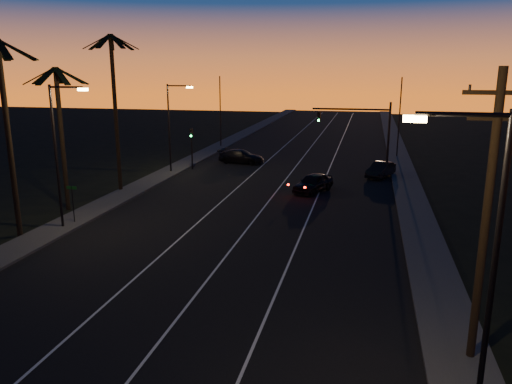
% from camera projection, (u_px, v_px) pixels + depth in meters
% --- Properties ---
extents(road, '(20.00, 170.00, 0.01)m').
position_uv_depth(road, '(264.00, 199.00, 38.91)').
color(road, black).
rests_on(road, ground).
extents(sidewalk_left, '(2.40, 170.00, 0.16)m').
position_uv_depth(sidewalk_left, '(132.00, 191.00, 41.30)').
color(sidewalk_left, '#353532').
rests_on(sidewalk_left, ground).
extents(sidewalk_right, '(2.40, 170.00, 0.16)m').
position_uv_depth(sidewalk_right, '(413.00, 207.00, 36.49)').
color(sidewalk_right, '#353532').
rests_on(sidewalk_right, ground).
extents(lane_stripe_left, '(0.12, 160.00, 0.01)m').
position_uv_depth(lane_stripe_left, '(227.00, 197.00, 39.56)').
color(lane_stripe_left, silver).
rests_on(lane_stripe_left, road).
extents(lane_stripe_mid, '(0.12, 160.00, 0.01)m').
position_uv_depth(lane_stripe_mid, '(270.00, 199.00, 38.80)').
color(lane_stripe_mid, silver).
rests_on(lane_stripe_mid, road).
extents(lane_stripe_right, '(0.12, 160.00, 0.01)m').
position_uv_depth(lane_stripe_right, '(315.00, 202.00, 38.05)').
color(lane_stripe_right, silver).
rests_on(lane_stripe_right, road).
extents(palm_near, '(4.25, 4.16, 11.53)m').
position_uv_depth(palm_near, '(6.00, 120.00, 28.56)').
color(palm_near, black).
rests_on(palm_near, ground).
extents(palm_mid, '(4.25, 4.16, 10.03)m').
position_uv_depth(palm_mid, '(60.00, 123.00, 34.56)').
color(palm_mid, black).
rests_on(palm_mid, ground).
extents(palm_far, '(4.25, 4.16, 12.53)m').
position_uv_depth(palm_far, '(115.00, 98.00, 39.70)').
color(palm_far, black).
rests_on(palm_far, ground).
extents(streetlight_left_near, '(2.55, 0.26, 9.00)m').
position_uv_depth(streetlight_left_near, '(59.00, 146.00, 30.47)').
color(streetlight_left_near, black).
rests_on(streetlight_left_near, ground).
extents(streetlight_left_far, '(2.55, 0.26, 8.50)m').
position_uv_depth(streetlight_left_far, '(172.00, 121.00, 47.56)').
color(streetlight_left_far, black).
rests_on(streetlight_left_far, ground).
extents(streetlight_right_near, '(2.55, 0.26, 9.00)m').
position_uv_depth(streetlight_right_near, '(483.00, 255.00, 12.62)').
color(streetlight_right_near, black).
rests_on(streetlight_right_near, ground).
extents(street_sign, '(0.70, 0.06, 2.60)m').
position_uv_depth(street_sign, '(73.00, 200.00, 32.32)').
color(street_sign, black).
rests_on(street_sign, ground).
extents(utility_pole, '(2.20, 0.28, 10.00)m').
position_uv_depth(utility_pole, '(487.00, 214.00, 16.22)').
color(utility_pole, black).
rests_on(utility_pole, ground).
extents(signal_mast, '(7.10, 0.41, 7.00)m').
position_uv_depth(signal_mast, '(363.00, 126.00, 45.69)').
color(signal_mast, black).
rests_on(signal_mast, ground).
extents(signal_post, '(0.28, 0.37, 4.20)m').
position_uv_depth(signal_post, '(192.00, 141.00, 49.71)').
color(signal_post, black).
rests_on(signal_post, ground).
extents(far_pole_left, '(0.14, 0.14, 9.00)m').
position_uv_depth(far_pole_left, '(220.00, 112.00, 63.86)').
color(far_pole_left, black).
rests_on(far_pole_left, ground).
extents(far_pole_right, '(0.14, 0.14, 9.00)m').
position_uv_depth(far_pole_right, '(399.00, 118.00, 56.30)').
color(far_pole_right, black).
rests_on(far_pole_right, ground).
extents(lead_car, '(3.52, 5.23, 1.52)m').
position_uv_depth(lead_car, '(313.00, 183.00, 41.02)').
color(lead_car, black).
rests_on(lead_car, road).
extents(right_car, '(2.93, 4.50, 1.40)m').
position_uv_depth(right_car, '(381.00, 170.00, 46.65)').
color(right_car, black).
rests_on(right_car, road).
extents(cross_car, '(5.15, 2.63, 1.43)m').
position_uv_depth(cross_car, '(241.00, 157.00, 53.53)').
color(cross_car, black).
rests_on(cross_car, road).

